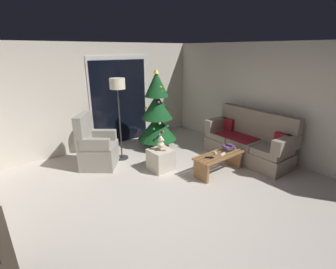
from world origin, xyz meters
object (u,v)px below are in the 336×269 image
(coffee_table, at_px, (219,160))
(cell_phone, at_px, (229,146))
(armchair, at_px, (96,148))
(teddy_bear_cream, at_px, (161,144))
(couch, at_px, (249,142))
(remote_black, at_px, (209,157))
(book_stack, at_px, (228,148))
(ottoman, at_px, (161,160))
(christmas_tree, at_px, (157,114))
(floor_lamp, at_px, (118,92))
(remote_white, at_px, (223,154))
(remote_silver, at_px, (216,153))

(coffee_table, relative_size, cell_phone, 7.64)
(armchair, bearing_deg, cell_phone, -40.84)
(cell_phone, distance_m, armchair, 2.72)
(teddy_bear_cream, bearing_deg, couch, -22.89)
(cell_phone, relative_size, armchair, 0.13)
(remote_black, relative_size, armchair, 0.14)
(book_stack, bearing_deg, ottoman, 144.22)
(cell_phone, xyz_separation_m, christmas_tree, (-0.43, 1.86, 0.36))
(coffee_table, distance_m, book_stack, 0.36)
(remote_black, distance_m, ottoman, 1.00)
(couch, distance_m, coffee_table, 1.06)
(coffee_table, bearing_deg, floor_lamp, 122.74)
(remote_white, bearing_deg, ottoman, -152.80)
(cell_phone, bearing_deg, floor_lamp, 118.44)
(armchair, bearing_deg, teddy_bear_cream, -45.17)
(book_stack, height_order, armchair, armchair)
(remote_silver, xyz_separation_m, teddy_bear_cream, (-0.77, 0.76, 0.14))
(remote_white, relative_size, floor_lamp, 0.09)
(christmas_tree, bearing_deg, coffee_table, -85.95)
(coffee_table, xyz_separation_m, book_stack, (0.31, 0.02, 0.18))
(remote_black, bearing_deg, couch, -46.91)
(coffee_table, height_order, cell_phone, cell_phone)
(couch, xyz_separation_m, armchair, (-2.81, 1.75, 0.00))
(remote_silver, relative_size, ottoman, 0.35)
(couch, bearing_deg, remote_black, -177.95)
(remote_white, relative_size, cell_phone, 1.08)
(couch, distance_m, remote_black, 1.34)
(floor_lamp, bearing_deg, teddy_bear_cream, -69.59)
(couch, height_order, ottoman, couch)
(cell_phone, height_order, teddy_bear_cream, teddy_bear_cream)
(book_stack, xyz_separation_m, floor_lamp, (-1.48, 1.79, 1.06))
(ottoman, bearing_deg, christmas_tree, 57.13)
(christmas_tree, relative_size, armchair, 1.71)
(remote_white, xyz_separation_m, armchair, (-1.79, 1.86, -0.01))
(remote_black, distance_m, cell_phone, 0.59)
(couch, distance_m, armchair, 3.31)
(remote_silver, xyz_separation_m, cell_phone, (0.33, -0.05, 0.09))
(coffee_table, xyz_separation_m, floor_lamp, (-1.17, 1.81, 1.24))
(armchair, height_order, floor_lamp, floor_lamp)
(book_stack, bearing_deg, floor_lamp, 129.57)
(cell_phone, xyz_separation_m, floor_lamp, (-1.47, 1.80, 1.00))
(christmas_tree, bearing_deg, floor_lamp, -176.93)
(remote_black, height_order, floor_lamp, floor_lamp)
(book_stack, distance_m, cell_phone, 0.06)
(remote_black, xyz_separation_m, cell_phone, (0.59, 0.02, 0.09))
(coffee_table, distance_m, armchair, 2.51)
(floor_lamp, bearing_deg, cell_phone, -50.90)
(remote_silver, height_order, book_stack, book_stack)
(cell_phone, distance_m, floor_lamp, 2.53)
(book_stack, height_order, christmas_tree, christmas_tree)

